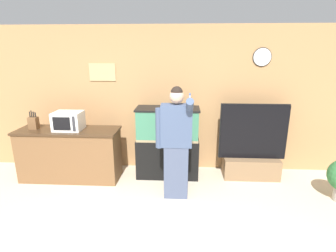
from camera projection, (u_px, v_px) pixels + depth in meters
wall_back_paneled at (158, 100)px, 4.78m from camera, size 10.00×0.08×2.60m
counter_island at (70, 154)px, 4.51m from camera, size 1.70×0.58×0.89m
microwave at (68, 121)px, 4.34m from camera, size 0.45×0.36×0.30m
knife_block at (34, 123)px, 4.40m from camera, size 0.14×0.12×0.31m
aquarium_on_stand at (168, 142)px, 4.59m from camera, size 1.08×0.49×1.23m
tv_on_stand at (251, 157)px, 4.58m from camera, size 1.15×0.40×1.32m
person_standing at (176, 142)px, 3.81m from camera, size 0.53×0.40×1.69m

